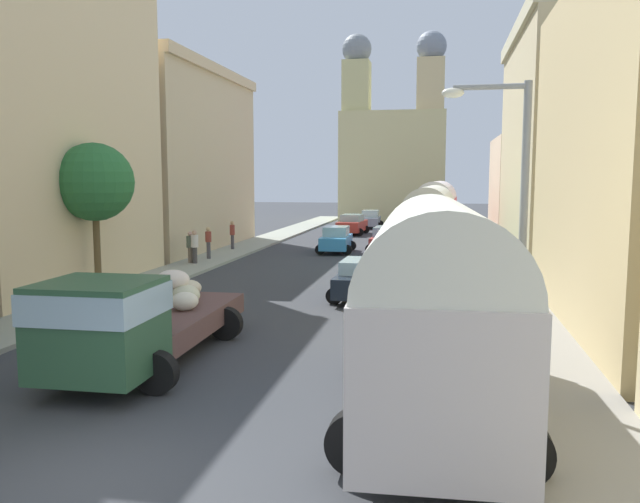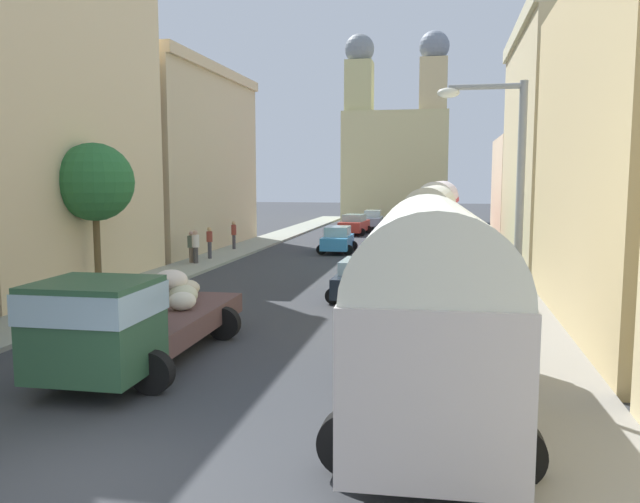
% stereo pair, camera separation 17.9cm
% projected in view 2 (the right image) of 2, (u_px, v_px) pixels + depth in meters
% --- Properties ---
extents(ground_plane, '(154.00, 154.00, 0.00)m').
position_uv_depth(ground_plane, '(353.00, 257.00, 35.54)').
color(ground_plane, '#36393D').
extents(sidewalk_left, '(2.50, 70.00, 0.14)m').
position_uv_depth(sidewalk_left, '(230.00, 253.00, 36.94)').
color(sidewalk_left, '#979C8C').
rests_on(sidewalk_left, ground).
extents(sidewalk_right, '(2.50, 70.00, 0.14)m').
position_uv_depth(sidewalk_right, '(486.00, 259.00, 34.13)').
color(sidewalk_right, gray).
rests_on(sidewalk_right, ground).
extents(building_left_1, '(5.38, 11.81, 13.73)m').
position_uv_depth(building_left_1, '(40.00, 117.00, 25.28)').
color(building_left_1, beige).
rests_on(building_left_1, ground).
extents(building_left_2, '(5.12, 14.81, 11.16)m').
position_uv_depth(building_left_2, '(184.00, 159.00, 39.04)').
color(building_left_2, '#CDB78D').
rests_on(building_left_2, ground).
extents(building_right_2, '(4.43, 14.17, 12.14)m').
position_uv_depth(building_right_2, '(556.00, 145.00, 32.21)').
color(building_right_2, '#C4B489').
rests_on(building_right_2, ground).
extents(building_right_3, '(5.94, 9.45, 7.21)m').
position_uv_depth(building_right_3, '(540.00, 190.00, 44.06)').
color(building_right_3, beige).
rests_on(building_right_3, ground).
extents(distant_church, '(10.38, 7.22, 18.51)m').
position_uv_depth(distant_church, '(396.00, 157.00, 64.21)').
color(distant_church, '#CBC288').
rests_on(distant_church, ground).
extents(parked_bus_0, '(3.54, 8.11, 4.07)m').
position_uv_depth(parked_bus_0, '(429.00, 300.00, 11.59)').
color(parked_bus_0, silver).
rests_on(parked_bus_0, ground).
extents(parked_bus_1, '(3.39, 9.94, 4.03)m').
position_uv_depth(parked_bus_1, '(432.00, 221.00, 32.77)').
color(parked_bus_1, '#2B9575').
rests_on(parked_bus_1, ground).
extents(parked_bus_2, '(3.60, 9.94, 4.22)m').
position_uv_depth(parked_bus_2, '(439.00, 208.00, 43.80)').
color(parked_bus_2, red).
rests_on(parked_bus_2, ground).
extents(cargo_truck_0, '(3.20, 7.58, 2.38)m').
position_uv_depth(cargo_truck_0, '(131.00, 318.00, 14.54)').
color(cargo_truck_0, '#295034').
rests_on(cargo_truck_0, ground).
extents(car_0, '(2.24, 3.76, 1.57)m').
position_uv_depth(car_0, '(338.00, 240.00, 37.76)').
color(car_0, '#3B90CE').
rests_on(car_0, ground).
extents(car_1, '(2.50, 4.36, 1.59)m').
position_uv_depth(car_1, '(354.00, 224.00, 49.89)').
color(car_1, '#AA3127').
rests_on(car_1, ground).
extents(car_2, '(2.23, 3.91, 1.59)m').
position_uv_depth(car_2, '(373.00, 219.00, 56.12)').
color(car_2, gray).
rests_on(car_2, ground).
extents(car_3, '(2.33, 4.02, 1.46)m').
position_uv_depth(car_3, '(362.00, 279.00, 23.39)').
color(car_3, '#1A222D').
rests_on(car_3, ground).
extents(car_4, '(2.20, 4.08, 1.54)m').
position_uv_depth(car_4, '(387.00, 239.00, 38.03)').
color(car_4, '#AB2F30').
rests_on(car_4, ground).
extents(car_5, '(2.52, 4.44, 1.51)m').
position_uv_depth(car_5, '(401.00, 229.00, 45.41)').
color(car_5, '#A8342F').
rests_on(car_5, ground).
extents(pedestrian_1, '(0.50, 0.50, 1.82)m').
position_uv_depth(pedestrian_1, '(196.00, 246.00, 32.04)').
color(pedestrian_1, '#444142').
rests_on(pedestrian_1, ground).
extents(pedestrian_2, '(0.44, 0.44, 1.83)m').
position_uv_depth(pedestrian_2, '(210.00, 241.00, 33.93)').
color(pedestrian_2, '#44434A').
rests_on(pedestrian_2, ground).
extents(pedestrian_3, '(0.41, 0.41, 1.84)m').
position_uv_depth(pedestrian_3, '(234.00, 234.00, 38.47)').
color(pedestrian_3, '#413D42').
rests_on(pedestrian_3, ground).
extents(pedestrian_4, '(0.53, 0.53, 1.74)m').
position_uv_depth(pedestrian_4, '(191.00, 246.00, 32.26)').
color(pedestrian_4, '#786554').
rests_on(pedestrian_4, ground).
extents(streetlamp_near, '(1.73, 0.28, 6.33)m').
position_uv_depth(streetlamp_near, '(507.00, 212.00, 12.56)').
color(streetlamp_near, gray).
rests_on(streetlamp_near, ground).
extents(roadside_tree_1, '(2.93, 2.93, 5.77)m').
position_uv_depth(roadside_tree_1, '(95.00, 183.00, 23.76)').
color(roadside_tree_1, brown).
rests_on(roadside_tree_1, ground).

